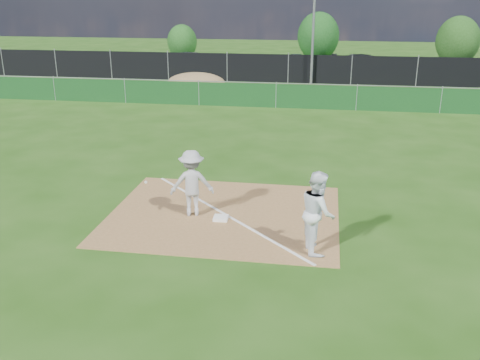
% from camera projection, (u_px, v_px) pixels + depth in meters
% --- Properties ---
extents(ground, '(90.00, 90.00, 0.00)m').
position_uv_depth(ground, '(264.00, 132.00, 22.56)').
color(ground, '#20490F').
rests_on(ground, ground).
extents(infield_dirt, '(6.00, 5.00, 0.02)m').
position_uv_depth(infield_dirt, '(224.00, 214.00, 14.18)').
color(infield_dirt, olive).
rests_on(infield_dirt, ground).
extents(foul_line, '(5.01, 5.01, 0.01)m').
position_uv_depth(foul_line, '(224.00, 214.00, 14.17)').
color(foul_line, white).
rests_on(foul_line, infield_dirt).
extents(green_fence, '(44.00, 0.05, 1.20)m').
position_uv_depth(green_fence, '(276.00, 96.00, 27.01)').
color(green_fence, '#103C16').
rests_on(green_fence, ground).
extents(dirt_mound, '(3.38, 2.60, 1.17)m').
position_uv_depth(dirt_mound, '(196.00, 83.00, 31.03)').
color(dirt_mound, olive).
rests_on(dirt_mound, ground).
extents(black_fence, '(46.00, 0.04, 1.80)m').
position_uv_depth(black_fence, '(288.00, 69.00, 34.35)').
color(black_fence, black).
rests_on(black_fence, ground).
extents(parking_lot, '(46.00, 9.00, 0.01)m').
position_uv_depth(parking_lot, '(293.00, 72.00, 39.30)').
color(parking_lot, black).
rests_on(parking_lot, ground).
extents(light_pole, '(0.16, 0.16, 8.00)m').
position_uv_depth(light_pole, '(314.00, 19.00, 32.81)').
color(light_pole, slate).
rests_on(light_pole, ground).
extents(first_base, '(0.38, 0.38, 0.08)m').
position_uv_depth(first_base, '(221.00, 218.00, 13.82)').
color(first_base, white).
rests_on(first_base, infield_dirt).
extents(play_at_first, '(1.95, 0.91, 1.76)m').
position_uv_depth(play_at_first, '(192.00, 183.00, 13.86)').
color(play_at_first, silver).
rests_on(play_at_first, infield_dirt).
extents(runner, '(0.91, 1.06, 1.90)m').
position_uv_depth(runner, '(318.00, 212.00, 11.92)').
color(runner, white).
rests_on(runner, ground).
extents(car_left, '(4.68, 2.87, 1.49)m').
position_uv_depth(car_left, '(194.00, 61.00, 39.23)').
color(car_left, '#9FA1A6').
rests_on(car_left, parking_lot).
extents(car_mid, '(4.27, 2.52, 1.33)m').
position_uv_depth(car_mid, '(303.00, 64.00, 38.15)').
color(car_mid, black).
rests_on(car_mid, parking_lot).
extents(car_right, '(5.13, 2.39, 1.45)m').
position_uv_depth(car_right, '(367.00, 65.00, 37.18)').
color(car_right, black).
rests_on(car_right, parking_lot).
extents(tree_left, '(2.51, 2.51, 2.97)m').
position_uv_depth(tree_left, '(182.00, 42.00, 45.53)').
color(tree_left, '#382316').
rests_on(tree_left, ground).
extents(tree_mid, '(3.41, 3.41, 4.05)m').
position_uv_depth(tree_mid, '(318.00, 36.00, 44.12)').
color(tree_mid, '#382316').
rests_on(tree_mid, ground).
extents(tree_right, '(3.26, 3.26, 3.87)m').
position_uv_depth(tree_right, '(458.00, 41.00, 41.12)').
color(tree_right, '#382316').
rests_on(tree_right, ground).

